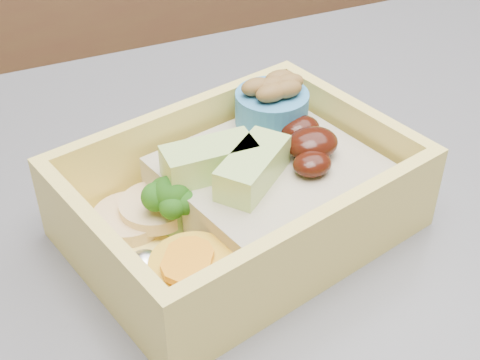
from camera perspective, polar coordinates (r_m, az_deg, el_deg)
name	(u,v)px	position (r m, az deg, el deg)	size (l,w,h in m)	color
bento_box	(246,191)	(0.41, 0.51, -0.97)	(0.23, 0.19, 0.07)	#FFE469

